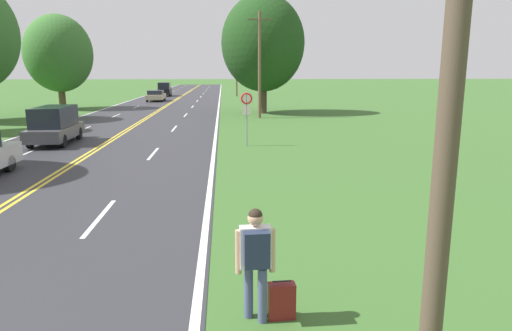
{
  "coord_description": "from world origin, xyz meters",
  "views": [
    {
      "loc": [
        5.97,
        -3.71,
        3.63
      ],
      "look_at": [
        6.89,
        9.26,
        0.92
      ],
      "focal_mm": 32.0,
      "sensor_mm": 36.0,
      "label": 1
    }
  ],
  "objects_px": {
    "hitchhiker_person": "(256,254)",
    "tree_right_cluster": "(263,43)",
    "car_dark_grey_van_mid_near": "(55,125)",
    "car_black_van_receding": "(164,89)",
    "traffic_sign": "(247,106)",
    "tree_left_verge": "(58,54)",
    "suitcase": "(282,301)",
    "car_champagne_sedan_mid_far": "(156,95)"
  },
  "relations": [
    {
      "from": "hitchhiker_person",
      "to": "tree_right_cluster",
      "type": "bearing_deg",
      "value": -7.95
    },
    {
      "from": "car_dark_grey_van_mid_near",
      "to": "car_black_van_receding",
      "type": "xyz_separation_m",
      "value": [
        0.04,
        43.99,
        0.04
      ]
    },
    {
      "from": "suitcase",
      "to": "car_champagne_sedan_mid_far",
      "type": "bearing_deg",
      "value": 7.24
    },
    {
      "from": "suitcase",
      "to": "tree_right_cluster",
      "type": "height_order",
      "value": "tree_right_cluster"
    },
    {
      "from": "car_black_van_receding",
      "to": "traffic_sign",
      "type": "bearing_deg",
      "value": -170.12
    },
    {
      "from": "suitcase",
      "to": "car_dark_grey_van_mid_near",
      "type": "height_order",
      "value": "car_dark_grey_van_mid_near"
    },
    {
      "from": "tree_left_verge",
      "to": "tree_right_cluster",
      "type": "relative_size",
      "value": 0.89
    },
    {
      "from": "hitchhiker_person",
      "to": "car_dark_grey_van_mid_near",
      "type": "height_order",
      "value": "car_dark_grey_van_mid_near"
    },
    {
      "from": "tree_left_verge",
      "to": "car_black_van_receding",
      "type": "bearing_deg",
      "value": 72.64
    },
    {
      "from": "tree_right_cluster",
      "to": "hitchhiker_person",
      "type": "bearing_deg",
      "value": -95.1
    },
    {
      "from": "car_dark_grey_van_mid_near",
      "to": "car_black_van_receding",
      "type": "height_order",
      "value": "car_black_van_receding"
    },
    {
      "from": "traffic_sign",
      "to": "car_champagne_sedan_mid_far",
      "type": "height_order",
      "value": "traffic_sign"
    },
    {
      "from": "car_dark_grey_van_mid_near",
      "to": "car_black_van_receding",
      "type": "distance_m",
      "value": 43.99
    },
    {
      "from": "tree_right_cluster",
      "to": "car_dark_grey_van_mid_near",
      "type": "xyz_separation_m",
      "value": [
        -11.91,
        -16.02,
        -4.92
      ]
    },
    {
      "from": "car_dark_grey_van_mid_near",
      "to": "tree_right_cluster",
      "type": "bearing_deg",
      "value": -38.77
    },
    {
      "from": "suitcase",
      "to": "car_champagne_sedan_mid_far",
      "type": "xyz_separation_m",
      "value": [
        -8.92,
        50.12,
        0.42
      ]
    },
    {
      "from": "tree_left_verge",
      "to": "car_dark_grey_van_mid_near",
      "type": "bearing_deg",
      "value": -72.37
    },
    {
      "from": "tree_left_verge",
      "to": "car_dark_grey_van_mid_near",
      "type": "relative_size",
      "value": 1.92
    },
    {
      "from": "tree_right_cluster",
      "to": "car_black_van_receding",
      "type": "bearing_deg",
      "value": 113.01
    },
    {
      "from": "hitchhiker_person",
      "to": "tree_right_cluster",
      "type": "xyz_separation_m",
      "value": [
        2.99,
        33.47,
        4.83
      ]
    },
    {
      "from": "car_dark_grey_van_mid_near",
      "to": "tree_left_verge",
      "type": "bearing_deg",
      "value": 15.49
    },
    {
      "from": "hitchhiker_person",
      "to": "car_black_van_receding",
      "type": "height_order",
      "value": "car_black_van_receding"
    },
    {
      "from": "traffic_sign",
      "to": "tree_left_verge",
      "type": "bearing_deg",
      "value": 125.43
    },
    {
      "from": "suitcase",
      "to": "tree_left_verge",
      "type": "xyz_separation_m",
      "value": [
        -16.23,
        39.15,
        4.93
      ]
    },
    {
      "from": "traffic_sign",
      "to": "car_dark_grey_van_mid_near",
      "type": "xyz_separation_m",
      "value": [
        -9.62,
        1.48,
        -1.01
      ]
    },
    {
      "from": "suitcase",
      "to": "car_champagne_sedan_mid_far",
      "type": "relative_size",
      "value": 0.13
    },
    {
      "from": "hitchhiker_person",
      "to": "traffic_sign",
      "type": "xyz_separation_m",
      "value": [
        0.69,
        15.97,
        0.92
      ]
    },
    {
      "from": "hitchhiker_person",
      "to": "tree_right_cluster",
      "type": "distance_m",
      "value": 33.95
    },
    {
      "from": "traffic_sign",
      "to": "car_champagne_sedan_mid_far",
      "type": "distance_m",
      "value": 35.45
    },
    {
      "from": "suitcase",
      "to": "tree_left_verge",
      "type": "bearing_deg",
      "value": 19.67
    },
    {
      "from": "car_champagne_sedan_mid_far",
      "to": "hitchhiker_person",
      "type": "bearing_deg",
      "value": -171.8
    },
    {
      "from": "traffic_sign",
      "to": "tree_left_verge",
      "type": "distance_m",
      "value": 28.7
    },
    {
      "from": "hitchhiker_person",
      "to": "car_black_van_receding",
      "type": "relative_size",
      "value": 0.4
    },
    {
      "from": "traffic_sign",
      "to": "car_dark_grey_van_mid_near",
      "type": "distance_m",
      "value": 9.78
    },
    {
      "from": "tree_left_verge",
      "to": "car_black_van_receding",
      "type": "xyz_separation_m",
      "value": [
        6.95,
        22.24,
        -4.2
      ]
    },
    {
      "from": "hitchhiker_person",
      "to": "suitcase",
      "type": "relative_size",
      "value": 2.85
    },
    {
      "from": "car_black_van_receding",
      "to": "suitcase",
      "type": "bearing_deg",
      "value": -173.43
    },
    {
      "from": "hitchhiker_person",
      "to": "tree_left_verge",
      "type": "bearing_deg",
      "value": 19.15
    },
    {
      "from": "hitchhiker_person",
      "to": "car_dark_grey_van_mid_near",
      "type": "distance_m",
      "value": 19.6
    },
    {
      "from": "car_dark_grey_van_mid_near",
      "to": "car_champagne_sedan_mid_far",
      "type": "distance_m",
      "value": 32.73
    },
    {
      "from": "hitchhiker_person",
      "to": "tree_right_cluster",
      "type": "height_order",
      "value": "tree_right_cluster"
    },
    {
      "from": "hitchhiker_person",
      "to": "tree_right_cluster",
      "type": "relative_size",
      "value": 0.17
    }
  ]
}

